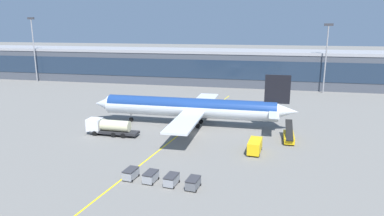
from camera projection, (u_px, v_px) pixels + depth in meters
ground_plane at (193, 134)px, 71.31m from camera, size 700.00×700.00×0.00m
apron_lead_in_line at (184, 131)px, 73.69m from camera, size 9.99×79.45×0.01m
terminal_building at (224, 67)px, 132.81m from camera, size 221.30×19.89×12.89m
main_airliner at (190, 108)px, 76.68m from camera, size 45.99×36.42×11.93m
fuel_tanker at (109, 127)px, 70.34m from camera, size 10.85×2.87×3.25m
crew_van at (255, 146)px, 60.44m from camera, size 2.48×5.15×2.30m
belt_loader at (289, 136)px, 66.68m from camera, size 1.97×6.90×3.49m
baggage_cart_0 at (131, 174)px, 50.35m from camera, size 1.87×2.80×1.48m
baggage_cart_1 at (151, 177)px, 49.35m from camera, size 1.87×2.80×1.48m
baggage_cart_2 at (171, 180)px, 48.34m from camera, size 1.87×2.80×1.48m
baggage_cart_3 at (193, 183)px, 47.34m from camera, size 1.87×2.80×1.48m
apron_light_mast_0 at (34, 45)px, 135.34m from camera, size 2.80×0.50×24.98m
apron_light_mast_1 at (326, 53)px, 112.43m from camera, size 2.80×0.50×22.52m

